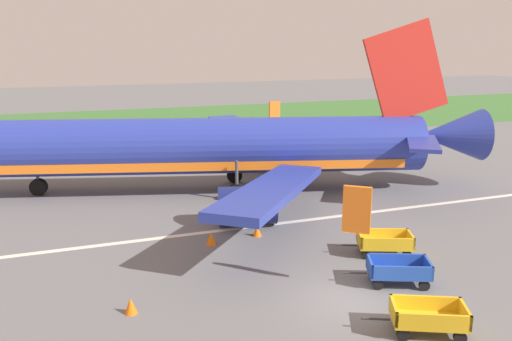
{
  "coord_description": "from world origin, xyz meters",
  "views": [
    {
      "loc": [
        -9.57,
        -16.23,
        9.86
      ],
      "look_at": [
        -0.06,
        10.57,
        2.8
      ],
      "focal_mm": 36.54,
      "sensor_mm": 36.0,
      "label": 1
    }
  ],
  "objects": [
    {
      "name": "traffic_cone_by_carts",
      "position": [
        -8.09,
        1.89,
        0.31
      ],
      "size": [
        0.47,
        0.47,
        0.62
      ],
      "primitive_type": "cone",
      "color": "orange",
      "rests_on": "ground"
    },
    {
      "name": "baggage_cart_third_in_row",
      "position": [
        2.71,
        0.65,
        0.6
      ],
      "size": [
        3.56,
        2.25,
        1.07
      ],
      "color": "#234CB2",
      "rests_on": "ground"
    },
    {
      "name": "apron_stripe",
      "position": [
        0.0,
        9.2,
        0.01
      ],
      "size": [
        120.0,
        0.36,
        0.01
      ],
      "primitive_type": "cube",
      "color": "silver",
      "rests_on": "ground"
    },
    {
      "name": "traffic_cone_mid_apron",
      "position": [
        -3.53,
        7.46,
        0.34
      ],
      "size": [
        0.52,
        0.52,
        0.68
      ],
      "primitive_type": "cone",
      "color": "orange",
      "rests_on": "ground"
    },
    {
      "name": "traffic_cone_near_plane",
      "position": [
        -0.98,
        7.8,
        0.31
      ],
      "size": [
        0.46,
        0.46,
        0.61
      ],
      "primitive_type": "cone",
      "color": "orange",
      "rests_on": "ground"
    },
    {
      "name": "baggage_cart_second_in_row",
      "position": [
        1.47,
        -2.93,
        0.6
      ],
      "size": [
        3.53,
        2.32,
        1.07
      ],
      "color": "gold",
      "rests_on": "ground"
    },
    {
      "name": "grass_strip",
      "position": [
        0.0,
        48.99,
        0.03
      ],
      "size": [
        220.0,
        28.0,
        0.06
      ],
      "primitive_type": "cube",
      "color": "#3D7033",
      "rests_on": "ground"
    },
    {
      "name": "airplane",
      "position": [
        -0.92,
        16.64,
        3.05
      ],
      "size": [
        37.12,
        30.09,
        11.34
      ],
      "color": "#28389E",
      "rests_on": "ground"
    },
    {
      "name": "baggage_cart_fourth_in_row",
      "position": [
        3.9,
        3.51,
        0.6
      ],
      "size": [
        3.58,
        2.21,
        1.07
      ],
      "color": "gold",
      "rests_on": "ground"
    },
    {
      "name": "ground_plane",
      "position": [
        0.0,
        0.0,
        0.0
      ],
      "size": [
        220.0,
        220.0,
        0.0
      ],
      "primitive_type": "plane",
      "color": "slate"
    }
  ]
}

